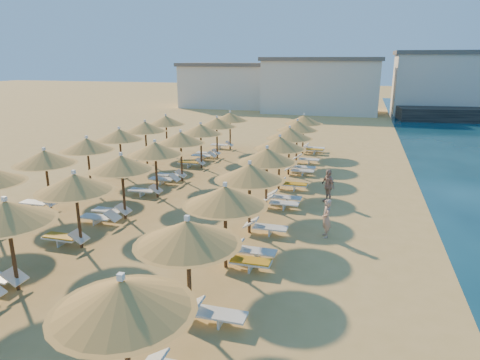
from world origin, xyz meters
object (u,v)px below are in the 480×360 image
(parasol_row_east, at_px, (250,173))
(parasol_row_west, at_px, (121,164))
(beachgoer_a, at_px, (326,218))
(beachgoer_c, at_px, (328,186))

(parasol_row_east, distance_m, parasol_row_west, 5.86)
(parasol_row_east, xyz_separation_m, beachgoer_a, (3.13, 0.41, -1.78))
(parasol_row_west, bearing_deg, parasol_row_east, 0.00)
(parasol_row_west, bearing_deg, beachgoer_a, 2.59)
(parasol_row_east, bearing_deg, parasol_row_west, 180.00)
(parasol_row_east, relative_size, beachgoer_a, 22.11)
(parasol_row_west, height_order, beachgoer_c, parasol_row_west)
(beachgoer_a, bearing_deg, parasol_row_west, -106.08)
(beachgoer_c, bearing_deg, parasol_row_west, -98.79)
(beachgoer_a, bearing_deg, parasol_row_east, -101.27)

